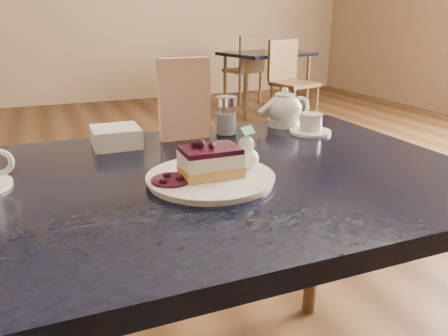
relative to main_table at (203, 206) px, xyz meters
name	(u,v)px	position (x,y,z in m)	size (l,w,h in m)	color
main_table	(203,206)	(0.00, 0.00, 0.00)	(1.16, 0.78, 0.72)	black
dessert_plate	(211,178)	(0.00, -0.05, 0.08)	(0.25, 0.25, 0.01)	white
cheesecake_slice	(210,162)	(0.00, -0.05, 0.12)	(0.12, 0.08, 0.06)	tan
whipped_cream	(246,158)	(0.08, -0.04, 0.11)	(0.05, 0.05, 0.05)	white
berry_sauce	(171,180)	(-0.08, -0.05, 0.09)	(0.08, 0.08, 0.01)	black
tea_set	(289,113)	(0.37, 0.28, 0.12)	(0.18, 0.22, 0.10)	white
menu_card	(184,99)	(0.05, 0.28, 0.18)	(0.13, 0.03, 0.21)	#F8EAC2
sugar_shaker	(226,115)	(0.17, 0.27, 0.13)	(0.06, 0.06, 0.11)	white
napkin_stack	(116,137)	(-0.13, 0.28, 0.10)	(0.12, 0.12, 0.05)	white
bg_table_far_right	(265,106)	(2.02, 3.56, -0.59)	(1.01, 1.61, 1.07)	black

